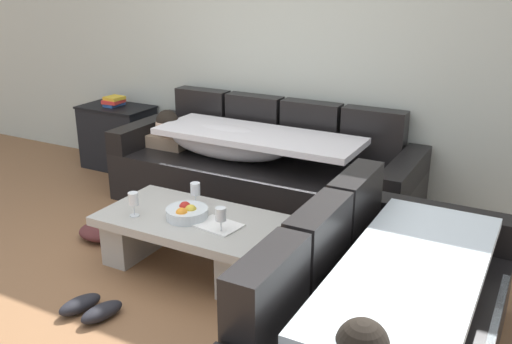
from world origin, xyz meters
TOP-DOWN VIEW (x-y plane):
  - ground_plane at (0.00, 0.00)m, footprint 14.00×14.00m
  - back_wall at (0.00, 2.15)m, footprint 9.00×0.10m
  - couch_along_wall at (0.06, 1.63)m, footprint 2.56×0.92m
  - couch_near_window at (1.65, -0.07)m, footprint 0.92×1.97m
  - coffee_table at (0.16, 0.47)m, footprint 1.20×0.68m
  - fruit_bowl at (0.17, 0.44)m, footprint 0.28×0.28m
  - wine_glass_near_left at (-0.16, 0.31)m, footprint 0.07×0.07m
  - wine_glass_near_right at (0.48, 0.37)m, footprint 0.07×0.07m
  - wine_glass_far_back at (0.09, 0.65)m, footprint 0.07×0.07m
  - open_magazine at (0.41, 0.43)m, footprint 0.31×0.25m
  - side_cabinet at (-1.67, 1.85)m, footprint 0.72×0.44m
  - book_stack_on_cabinet at (-1.68, 1.85)m, footprint 0.19×0.22m
  - pair_of_shoes at (-0.03, -0.29)m, footprint 0.36×0.29m
  - crumpled_garment at (-0.66, 0.53)m, footprint 0.50×0.46m

SIDE VIEW (x-z plane):
  - ground_plane at x=0.00m, z-range 0.00..0.00m
  - pair_of_shoes at x=-0.03m, z-range 0.00..0.09m
  - crumpled_garment at x=-0.66m, z-range 0.00..0.12m
  - coffee_table at x=0.16m, z-range 0.05..0.43m
  - side_cabinet at x=-1.67m, z-range 0.00..0.64m
  - couch_along_wall at x=0.06m, z-range -0.11..0.77m
  - couch_near_window at x=1.65m, z-range -0.10..0.78m
  - open_magazine at x=0.41m, z-range 0.38..0.39m
  - fruit_bowl at x=0.17m, z-range 0.37..0.47m
  - wine_glass_near_left at x=-0.16m, z-range 0.41..0.58m
  - wine_glass_near_right at x=0.48m, z-range 0.41..0.58m
  - wine_glass_far_back at x=0.09m, z-range 0.41..0.58m
  - book_stack_on_cabinet at x=-1.68m, z-range 0.64..0.74m
  - back_wall at x=0.00m, z-range 0.00..2.70m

